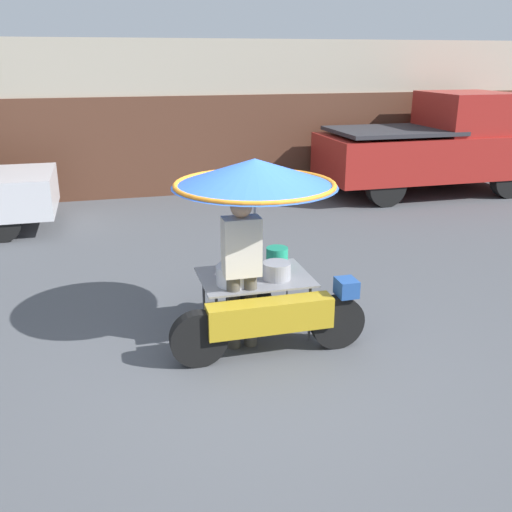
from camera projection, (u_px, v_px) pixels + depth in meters
The scene contains 5 objects.
ground_plane at pixel (263, 358), 5.84m from camera, with size 36.00×36.00×0.00m, color #4C4F54.
shopfront_building at pixel (162, 116), 13.10m from camera, with size 28.00×2.06×3.29m.
vendor_motorcycle_cart at pixel (257, 207), 5.89m from camera, with size 2.04×1.73×1.94m.
vendor_person at pixel (242, 265), 5.79m from camera, with size 0.38×0.22×1.64m.
pickup_truck at pixel (437, 146), 12.59m from camera, with size 4.91×1.96×2.20m.
Camera 1 is at (-1.42, -4.97, 2.92)m, focal length 40.00 mm.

